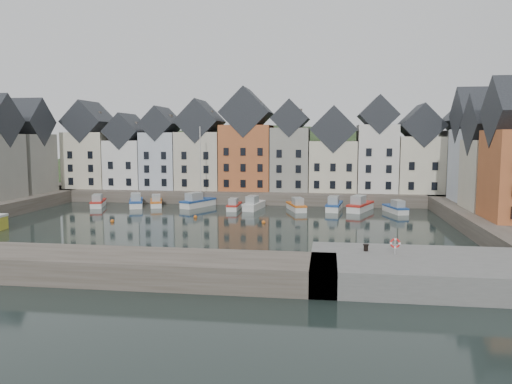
% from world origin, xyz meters
% --- Properties ---
extents(ground, '(260.00, 260.00, 0.00)m').
position_xyz_m(ground, '(0.00, 0.00, 0.00)').
color(ground, black).
rests_on(ground, ground).
extents(far_quay, '(90.00, 16.00, 2.00)m').
position_xyz_m(far_quay, '(0.00, 30.00, 1.00)').
color(far_quay, '#4A4339').
rests_on(far_quay, ground).
extents(near_quay, '(18.00, 10.00, 2.00)m').
position_xyz_m(near_quay, '(22.00, -20.00, 1.00)').
color(near_quay, '#60605E').
rests_on(near_quay, ground).
extents(near_wall, '(50.00, 6.00, 2.00)m').
position_xyz_m(near_wall, '(-10.00, -22.00, 1.00)').
color(near_wall, '#4A4339').
rests_on(near_wall, ground).
extents(hillside, '(153.60, 70.40, 64.00)m').
position_xyz_m(hillside, '(0.02, 56.00, -17.96)').
color(hillside, '#1F2E17').
rests_on(hillside, ground).
extents(far_terrace, '(72.37, 8.16, 17.78)m').
position_xyz_m(far_terrace, '(3.21, 28.00, 8.88)').
color(far_terrace, beige).
rests_on(far_terrace, far_quay).
extents(right_terrace, '(8.30, 24.25, 16.36)m').
position_xyz_m(right_terrace, '(36.00, 8.07, 8.91)').
color(right_terrace, silver).
rests_on(right_terrace, right_quay).
extents(left_terrace, '(7.65, 17.00, 15.69)m').
position_xyz_m(left_terrace, '(-36.00, 13.50, 8.88)').
color(left_terrace, gray).
rests_on(left_terrace, left_quay).
extents(mooring_buoys, '(20.50, 5.50, 0.50)m').
position_xyz_m(mooring_buoys, '(-4.00, 5.33, 0.15)').
color(mooring_buoys, orange).
rests_on(mooring_buoys, ground).
extents(boat_a, '(3.56, 6.22, 2.28)m').
position_xyz_m(boat_a, '(-22.62, 16.83, 0.68)').
color(boat_a, silver).
rests_on(boat_a, ground).
extents(boat_b, '(4.16, 6.85, 2.51)m').
position_xyz_m(boat_b, '(-16.46, 17.64, 0.75)').
color(boat_b, silver).
rests_on(boat_b, ground).
extents(boat_c, '(3.58, 6.04, 2.22)m').
position_xyz_m(boat_c, '(-13.38, 18.49, 0.66)').
color(boat_c, silver).
rests_on(boat_c, ground).
extents(boat_d, '(4.84, 7.15, 13.17)m').
position_xyz_m(boat_d, '(-6.56, 18.79, 0.86)').
color(boat_d, silver).
rests_on(boat_d, ground).
extents(boat_e, '(1.71, 5.35, 2.05)m').
position_xyz_m(boat_e, '(-0.11, 16.56, 0.61)').
color(boat_e, silver).
rests_on(boat_e, ground).
extents(boat_f, '(2.95, 6.54, 2.42)m').
position_xyz_m(boat_f, '(2.86, 17.41, 0.72)').
color(boat_f, silver).
rests_on(boat_f, ground).
extents(boat_g, '(3.62, 6.24, 2.29)m').
position_xyz_m(boat_g, '(9.57, 17.04, 0.68)').
color(boat_g, silver).
rests_on(boat_g, ground).
extents(boat_h, '(2.83, 6.70, 2.50)m').
position_xyz_m(boat_h, '(15.29, 18.16, 0.74)').
color(boat_h, silver).
rests_on(boat_h, ground).
extents(boat_i, '(4.61, 7.34, 2.70)m').
position_xyz_m(boat_i, '(19.20, 18.00, 0.80)').
color(boat_i, silver).
rests_on(boat_i, ground).
extents(boat_j, '(3.40, 5.97, 2.19)m').
position_xyz_m(boat_j, '(24.37, 16.87, 0.65)').
color(boat_j, silver).
rests_on(boat_j, ground).
extents(mooring_bollard, '(0.48, 0.48, 0.56)m').
position_xyz_m(mooring_bollard, '(17.40, -18.03, 2.31)').
color(mooring_bollard, black).
rests_on(mooring_bollard, near_quay).
extents(life_ring_post, '(0.80, 0.17, 1.30)m').
position_xyz_m(life_ring_post, '(19.59, -18.89, 2.86)').
color(life_ring_post, gray).
rests_on(life_ring_post, near_quay).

